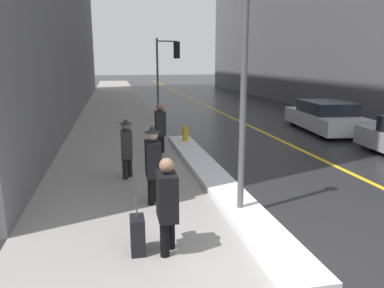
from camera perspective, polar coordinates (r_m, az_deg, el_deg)
name	(u,v)px	position (r m, az deg, el deg)	size (l,w,h in m)	color
ground_plane	(279,277)	(5.64, 13.16, -19.18)	(160.00, 160.00, 0.00)	#232326
sidewalk_slab	(117,120)	(19.54, -11.32, 3.63)	(4.00, 80.00, 0.01)	gray
road_centre_stripe	(230,116)	(20.48, 5.74, 4.20)	(0.16, 80.00, 0.00)	gold
snow_bank_curb	(212,176)	(9.58, 3.11, -4.89)	(0.79, 10.04, 0.15)	white
lamp_post	(244,71)	(6.95, 7.94, 11.03)	(0.28, 0.28, 4.59)	#515156
traffic_light_near	(169,60)	(20.75, -3.54, 12.62)	(1.31, 0.43, 4.13)	#515156
pedestrian_with_shoulder_bag	(167,201)	(5.77, -3.83, -8.71)	(0.30, 0.71, 1.53)	black
pedestrian_in_fedora	(153,161)	(7.78, -5.96, -2.66)	(0.35, 0.51, 1.66)	black
pedestrian_trailing	(127,146)	(9.58, -9.95, -0.30)	(0.33, 0.48, 1.54)	black
pedestrian_nearside	(160,126)	(12.03, -4.86, 2.76)	(0.32, 0.74, 1.64)	black
parked_car_white	(325,117)	(17.03, 19.58, 3.91)	(2.33, 4.78, 1.28)	silver
rolling_suitcase	(138,235)	(6.01, -8.30, -13.61)	(0.22, 0.36, 0.95)	black
fire_hydrant	(185,135)	(13.40, -1.03, 1.36)	(0.20, 0.20, 0.70)	gold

